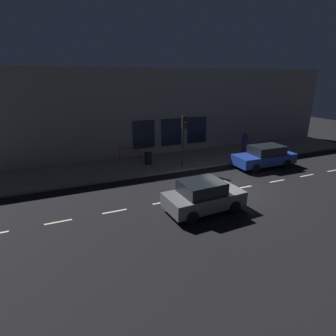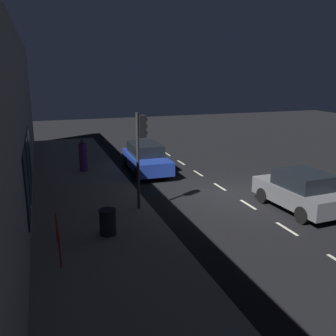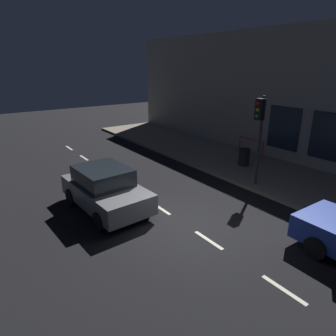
# 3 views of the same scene
# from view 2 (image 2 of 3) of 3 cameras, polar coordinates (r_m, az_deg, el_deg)

# --- Properties ---
(ground_plane) EXTENTS (60.00, 60.00, 0.00)m
(ground_plane) POSITION_cam_2_polar(r_m,az_deg,el_deg) (17.12, 9.51, -3.84)
(ground_plane) COLOR black
(sidewalk) EXTENTS (4.50, 32.00, 0.15)m
(sidewalk) POSITION_cam_2_polar(r_m,az_deg,el_deg) (15.26, -11.73, -5.97)
(sidewalk) COLOR gray
(sidewalk) RESTS_ON ground
(building_facade) EXTENTS (0.65, 32.00, 6.96)m
(building_facade) POSITION_cam_2_polar(r_m,az_deg,el_deg) (14.38, -22.60, 5.96)
(building_facade) COLOR gray
(building_facade) RESTS_ON ground
(lane_centre_line) EXTENTS (0.12, 27.20, 0.01)m
(lane_centre_line) POSITION_cam_2_polar(r_m,az_deg,el_deg) (17.96, 8.00, -2.89)
(lane_centre_line) COLOR beige
(lane_centre_line) RESTS_ON ground
(traffic_light) EXTENTS (0.46, 0.32, 3.76)m
(traffic_light) POSITION_cam_2_polar(r_m,az_deg,el_deg) (14.00, -4.22, 4.39)
(traffic_light) COLOR #2D2D30
(traffic_light) RESTS_ON sidewalk
(parked_car_0) EXTENTS (1.96, 4.56, 1.58)m
(parked_car_0) POSITION_cam_2_polar(r_m,az_deg,el_deg) (20.28, -3.41, 1.56)
(parked_car_0) COLOR #1E389E
(parked_car_0) RESTS_ON ground
(parked_car_1) EXTENTS (2.12, 3.93, 1.58)m
(parked_car_1) POSITION_cam_2_polar(r_m,az_deg,el_deg) (15.59, 19.79, -3.33)
(parked_car_1) COLOR slate
(parked_car_1) RESTS_ON ground
(pedestrian_0) EXTENTS (0.62, 0.62, 1.75)m
(pedestrian_0) POSITION_cam_2_polar(r_m,az_deg,el_deg) (20.40, -12.95, 1.73)
(pedestrian_0) COLOR #5B2D70
(pedestrian_0) RESTS_ON sidewalk
(trash_bin) EXTENTS (0.57, 0.57, 0.87)m
(trash_bin) POSITION_cam_2_polar(r_m,az_deg,el_deg) (12.40, -9.28, -8.21)
(trash_bin) COLOR black
(trash_bin) RESTS_ON sidewalk
(red_railing) EXTENTS (0.05, 1.70, 0.97)m
(red_railing) POSITION_cam_2_polar(r_m,az_deg,el_deg) (11.33, -16.66, -9.50)
(red_railing) COLOR red
(red_railing) RESTS_ON sidewalk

